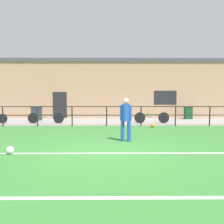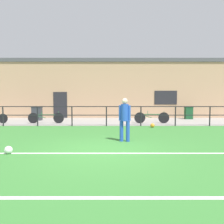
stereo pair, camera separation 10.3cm
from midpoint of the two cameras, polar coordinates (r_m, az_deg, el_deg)
name	(u,v)px [view 1 (the left image)]	position (r m, az deg, el deg)	size (l,w,h in m)	color
ground	(103,151)	(6.90, -2.70, -10.19)	(60.00, 44.00, 0.04)	#387A33
field_line_touchline	(103,153)	(6.60, -2.81, -10.63)	(36.00, 0.11, 0.00)	white
field_line_hash	(97,198)	(3.87, -4.73, -21.32)	(36.00, 0.11, 0.00)	white
pavement_strip	(107,121)	(15.28, -1.43, -2.40)	(48.00, 5.00, 0.02)	gray
perimeter_fence	(107,113)	(12.73, -1.64, -0.30)	(36.07, 0.07, 1.15)	black
clubhouse_facade	(108,89)	(18.91, -1.24, 6.04)	(28.00, 2.56, 4.80)	tan
player_striker	(126,117)	(8.22, 3.25, -1.29)	(0.44, 0.28, 1.62)	blue
soccer_ball_match	(10,150)	(7.17, -25.30, -8.92)	(0.23, 0.23, 0.23)	white
soccer_ball_spare	(153,125)	(12.35, 10.27, -3.43)	(0.23, 0.23, 0.23)	orange
bicycle_parked_0	(152,118)	(14.19, 10.05, -1.42)	(2.22, 0.04, 0.78)	black
bicycle_parked_2	(46,118)	(14.56, -17.00, -1.46)	(2.28, 0.04, 0.76)	black
trash_bin_0	(37,113)	(16.68, -19.11, -0.34)	(0.67, 0.57, 0.98)	#33383D
trash_bin_1	(188,113)	(17.71, 18.98, -0.19)	(0.57, 0.48, 0.94)	#194C28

